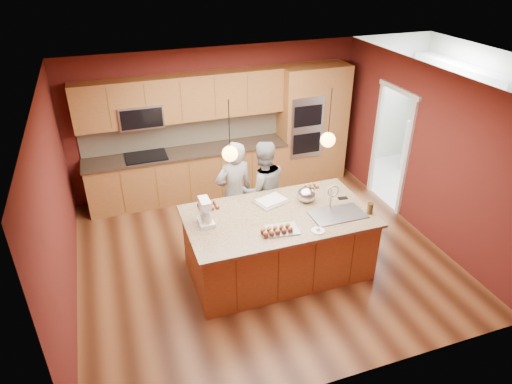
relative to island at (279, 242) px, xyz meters
name	(u,v)px	position (x,y,z in m)	size (l,w,h in m)	color
floor	(261,253)	(-0.11, 0.45, -0.49)	(5.50, 5.50, 0.00)	#432212
ceiling	(262,85)	(-0.11, 0.45, 2.21)	(5.50, 5.50, 0.00)	white
wall_back	(217,120)	(-0.11, 2.95, 0.86)	(5.50, 5.50, 0.00)	#561B16
wall_front	(348,288)	(-0.11, -2.05, 0.86)	(5.50, 5.50, 0.00)	#561B16
wall_left	(57,211)	(-2.86, 0.45, 0.86)	(5.00, 5.00, 0.00)	#561B16
wall_right	(422,152)	(2.64, 0.45, 0.86)	(5.00, 5.00, 0.00)	#561B16
cabinet_run	(185,148)	(-0.79, 2.69, 0.49)	(3.74, 0.64, 2.30)	brown
oven_column	(312,124)	(1.74, 2.64, 0.66)	(1.30, 0.62, 2.30)	brown
doorway_trim	(390,150)	(2.62, 1.25, 0.56)	(0.08, 1.11, 2.20)	silver
laundry_room	(460,86)	(4.24, 1.65, 1.46)	(2.60, 2.70, 2.70)	silver
pendant_left	(230,153)	(-0.69, 0.00, 1.51)	(0.20, 0.20, 0.80)	black
pendant_right	(328,140)	(0.66, 0.00, 1.51)	(0.20, 0.20, 0.80)	black
island	(279,242)	(0.00, 0.00, 0.00)	(2.61, 1.46, 1.34)	brown
person_left	(234,193)	(-0.37, 0.98, 0.37)	(0.63, 0.41, 1.72)	black
person_right	(262,190)	(0.10, 0.98, 0.34)	(0.81, 0.63, 1.66)	gray
stand_mixer	(205,214)	(-1.03, 0.12, 0.63)	(0.20, 0.28, 0.38)	white
sheet_cake	(271,201)	(0.01, 0.37, 0.49)	(0.54, 0.47, 0.05)	white
cooling_rack	(282,230)	(-0.11, -0.37, 0.48)	(0.43, 0.31, 0.02)	#9E9FA5
mixing_bowl	(307,195)	(0.51, 0.23, 0.58)	(0.27, 0.27, 0.23)	silver
plate	(318,231)	(0.33, -0.54, 0.48)	(0.18, 0.18, 0.01)	white
tumbler	(370,208)	(1.21, -0.38, 0.55)	(0.08, 0.08, 0.16)	#38280E
phone	(343,198)	(1.06, 0.12, 0.48)	(0.14, 0.08, 0.01)	black
cupcakes_left	(208,205)	(-0.90, 0.52, 0.50)	(0.31, 0.23, 0.07)	#C3783D
cupcakes_rack	(277,230)	(-0.21, -0.42, 0.53)	(0.43, 0.17, 0.08)	#C3783D
cupcakes_right	(312,186)	(0.76, 0.57, 0.50)	(0.21, 0.14, 0.06)	#C3783D
washer	(448,165)	(4.06, 1.32, 0.00)	(0.61, 0.62, 0.98)	white
dryer	(428,149)	(4.07, 1.95, 0.07)	(0.69, 0.71, 1.12)	white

